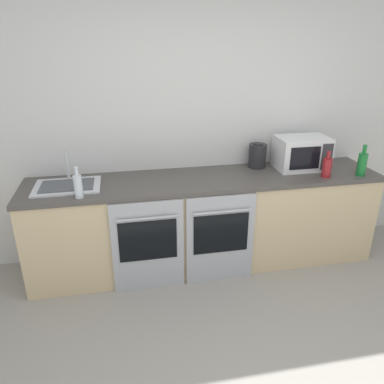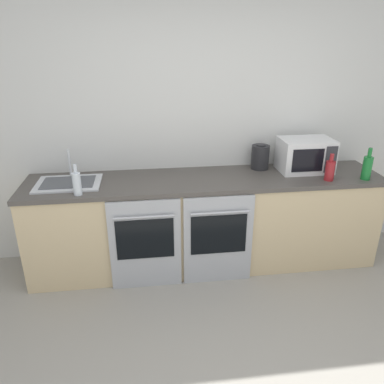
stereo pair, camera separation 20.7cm
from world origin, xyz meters
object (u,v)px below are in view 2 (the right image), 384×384
(bottle_green, at_px, (367,167))
(sink, at_px, (69,182))
(microwave, at_px, (305,155))
(bottle_clear, at_px, (77,183))
(oven_left, at_px, (145,244))
(kettle, at_px, (260,157))
(oven_right, at_px, (218,240))
(bottle_red, at_px, (330,170))

(bottle_green, bearing_deg, sink, 175.17)
(microwave, bearing_deg, bottle_clear, -170.94)
(oven_left, bearing_deg, sink, 152.06)
(oven_left, relative_size, bottle_clear, 3.23)
(microwave, height_order, kettle, microwave)
(bottle_green, distance_m, kettle, 0.95)
(oven_right, xyz_separation_m, kettle, (0.50, 0.52, 0.57))
(bottle_green, xyz_separation_m, kettle, (-0.85, 0.41, 0.00))
(bottle_clear, bearing_deg, sink, 114.95)
(microwave, xyz_separation_m, kettle, (-0.40, 0.12, -0.04))
(kettle, bearing_deg, bottle_red, -36.82)
(oven_left, xyz_separation_m, oven_right, (0.63, 0.00, 0.00))
(bottle_green, xyz_separation_m, sink, (-2.62, 0.22, -0.10))
(oven_right, relative_size, kettle, 3.47)
(bottle_red, distance_m, kettle, 0.65)
(microwave, height_order, sink, microwave)
(bottle_clear, relative_size, kettle, 1.07)
(oven_right, distance_m, kettle, 0.92)
(bottle_red, distance_m, sink, 2.29)
(microwave, distance_m, kettle, 0.42)
(bottle_green, distance_m, sink, 2.63)
(oven_left, relative_size, microwave, 1.72)
(microwave, relative_size, kettle, 2.01)
(bottle_green, bearing_deg, oven_right, -175.10)
(oven_right, distance_m, bottle_red, 1.16)
(bottle_red, xyz_separation_m, sink, (-2.28, 0.20, -0.08))
(oven_left, relative_size, sink, 1.52)
(oven_right, xyz_separation_m, bottle_clear, (-1.15, 0.08, 0.56))
(bottle_clear, bearing_deg, bottle_red, 1.44)
(bottle_green, relative_size, sink, 0.53)
(bottle_clear, xyz_separation_m, bottle_green, (2.50, 0.03, 0.01))
(oven_left, distance_m, bottle_green, 2.07)
(microwave, bearing_deg, kettle, 163.72)
(bottle_red, bearing_deg, bottle_clear, -178.56)
(oven_left, bearing_deg, microwave, 14.94)
(bottle_red, bearing_deg, oven_right, -172.36)
(sink, bearing_deg, kettle, 6.06)
(oven_left, xyz_separation_m, kettle, (1.13, 0.52, 0.57))
(bottle_clear, height_order, kettle, bottle_clear)
(microwave, relative_size, bottle_green, 1.68)
(bottle_green, relative_size, kettle, 1.20)
(oven_left, xyz_separation_m, bottle_red, (1.65, 0.14, 0.55))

